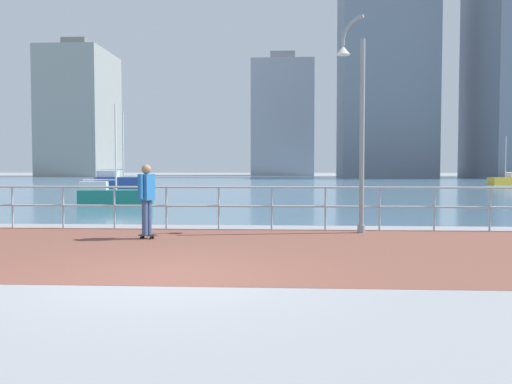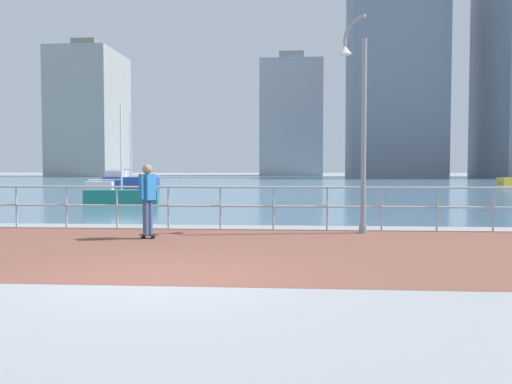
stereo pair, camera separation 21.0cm
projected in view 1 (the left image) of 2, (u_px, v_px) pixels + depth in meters
The scene contains 13 objects.
ground at pixel (266, 185), 47.76m from camera, with size 220.00×220.00×0.00m, color gray.
brick_paving at pixel (198, 249), 10.61m from camera, with size 28.00×6.75×0.01m, color brown.
harbor_water at pixel (270, 182), 58.86m from camera, with size 180.00×88.00×0.00m, color slate.
waterfront_railing at pixel (219, 200), 13.94m from camera, with size 25.25×0.06×1.14m.
lamppost at pixel (356, 113), 13.14m from camera, with size 0.72×0.59×5.37m.
skateboarder at pixel (147, 194), 12.03m from camera, with size 0.41×0.55×1.70m.
sailboat_teal at pixel (122, 181), 40.39m from camera, with size 4.20×1.58×5.79m.
sailboat_blue at pixel (114, 196), 22.72m from camera, with size 3.21×1.49×4.34m.
sailboat_white at pixel (506, 180), 49.15m from camera, with size 3.36×1.99×4.52m.
tower_beige at pixel (386, 76), 86.59m from camera, with size 14.79×11.45×34.68m.
tower_concrete at pixel (511, 53), 82.17m from camera, with size 10.07×17.70×40.48m.
tower_slate at pixel (80, 113), 95.85m from camera, with size 10.86×14.66×24.41m.
tower_glass at pixel (283, 119), 107.69m from camera, with size 12.26×11.95×24.71m.
Camera 1 is at (1.76, -7.71, 1.63)m, focal length 37.16 mm.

